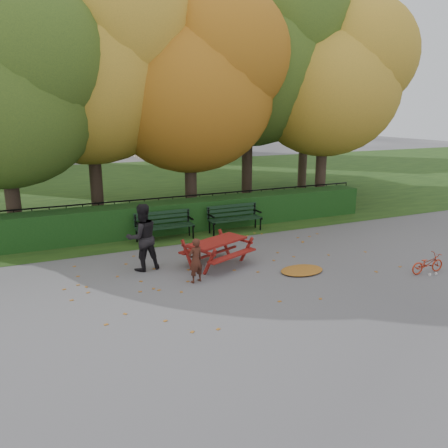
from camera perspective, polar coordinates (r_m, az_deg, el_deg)
name	(u,v)px	position (r m, az deg, el deg)	size (l,w,h in m)	color
ground	(258,272)	(10.97, 4.40, -6.31)	(90.00, 90.00, 0.00)	slate
grass_strip	(133,186)	(23.83, -11.84, 4.91)	(90.00, 90.00, 0.00)	#193312
building_right	(186,85)	(39.23, -5.02, 17.67)	(9.00, 6.00, 12.00)	#C3B699
hedge	(194,215)	(14.76, -3.88, 1.24)	(13.00, 0.90, 1.00)	black
iron_fence	(187,209)	(15.48, -4.91, 2.00)	(14.00, 0.04, 1.02)	black
tree_a	(11,89)	(14.57, -26.09, 15.61)	(5.88, 5.60, 7.48)	#2F211A
tree_b	(99,64)	(15.99, -15.95, 19.47)	(6.72, 6.40, 8.79)	#2F211A
tree_c	(200,83)	(16.04, -3.12, 17.89)	(6.30, 6.00, 8.00)	#2F211A
tree_d	(260,56)	(18.56, 4.74, 21.01)	(7.14, 6.80, 9.58)	#2F211A
tree_e	(336,80)	(18.71, 14.44, 17.80)	(6.09, 5.80, 8.16)	#2F211A
tree_g	(315,79)	(23.01, 11.79, 18.01)	(6.30, 6.00, 8.55)	#2F211A
bench_left	(164,223)	(13.62, -7.84, 0.08)	(1.80, 0.57, 0.88)	black
bench_right	(234,216)	(14.45, 1.32, 1.06)	(1.80, 0.57, 0.88)	black
picnic_table	(218,246)	(11.25, -0.85, -2.88)	(1.95, 1.78, 0.77)	maroon
leaf_pile	(302,270)	(11.14, 10.13, -5.95)	(1.13, 0.78, 0.08)	brown
leaf_scatter	(252,268)	(11.21, 3.67, -5.79)	(9.00, 5.70, 0.01)	brown
child	(196,260)	(10.19, -3.74, -4.77)	(0.39, 0.26, 1.07)	#3F1D14
adult	(142,237)	(11.05, -10.62, -1.72)	(0.83, 0.64, 1.70)	black
bicycle	(428,263)	(11.93, 25.05, -4.69)	(0.33, 0.95, 0.50)	#A8270F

